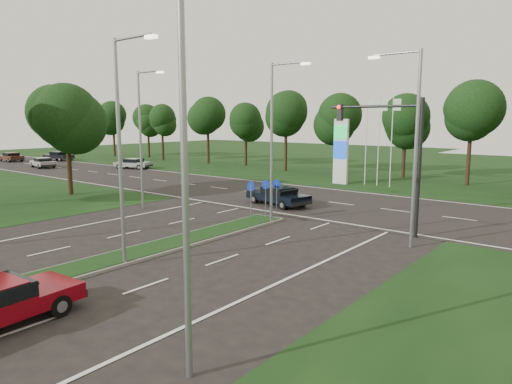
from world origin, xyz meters
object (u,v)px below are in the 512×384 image
Objects in this scene: far_car_b at (43,162)px; far_car_d at (11,157)px; far_car_c at (59,156)px; navy_sedan at (278,195)px; far_car_a at (133,163)px.

far_car_d is at bearing 93.21° from far_car_b.
far_car_b is 10.28m from far_car_c.
far_car_d reaches higher than far_car_b.
far_car_a is at bearing 85.91° from navy_sedan.
navy_sedan is 50.02m from far_car_d.
navy_sedan is at bearing -91.99° from far_car_d.
far_car_b is 1.03× the size of far_car_d.
far_car_a is 17.87m from far_car_c.
far_car_a is at bearing -75.35° from far_car_d.
navy_sedan reaches higher than far_car_b.
far_car_d is (-49.91, 3.34, -0.02)m from navy_sedan.
far_car_c is 1.08× the size of far_car_d.
far_car_a is 11.65m from far_car_b.
far_car_b is (-37.80, 1.98, -0.03)m from navy_sedan.
far_car_d reaches higher than far_car_a.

